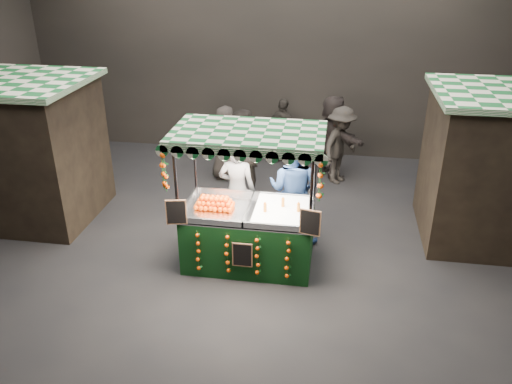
# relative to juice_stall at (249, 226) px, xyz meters

# --- Properties ---
(ground) EXTENTS (12.00, 12.00, 0.00)m
(ground) POSITION_rel_juice_stall_xyz_m (-0.15, 0.05, -0.70)
(ground) COLOR black
(ground) RESTS_ON ground
(market_hall) EXTENTS (12.10, 10.10, 5.05)m
(market_hall) POSITION_rel_juice_stall_xyz_m (-0.15, 0.05, 2.68)
(market_hall) COLOR black
(market_hall) RESTS_ON ground
(neighbour_stall_left) EXTENTS (3.00, 2.20, 2.60)m
(neighbour_stall_left) POSITION_rel_juice_stall_xyz_m (-4.55, 1.05, 0.61)
(neighbour_stall_left) COLOR black
(neighbour_stall_left) RESTS_ON ground
(juice_stall) EXTENTS (2.32, 1.37, 2.25)m
(juice_stall) POSITION_rel_juice_stall_xyz_m (0.00, 0.00, 0.00)
(juice_stall) COLOR black
(juice_stall) RESTS_ON ground
(vendor_grey) EXTENTS (0.64, 0.42, 1.74)m
(vendor_grey) POSITION_rel_juice_stall_xyz_m (-0.36, 0.89, 0.17)
(vendor_grey) COLOR slate
(vendor_grey) RESTS_ON ground
(vendor_blue) EXTENTS (1.09, 0.95, 1.90)m
(vendor_blue) POSITION_rel_juice_stall_xyz_m (0.62, 0.88, 0.25)
(vendor_blue) COLOR navy
(vendor_blue) RESTS_ON ground
(shopper_0) EXTENTS (0.69, 0.61, 1.60)m
(shopper_0) POSITION_rel_juice_stall_xyz_m (-3.60, 2.25, 0.10)
(shopper_0) COLOR #2E2725
(shopper_0) RESTS_ON ground
(shopper_1) EXTENTS (1.10, 1.00, 1.84)m
(shopper_1) POSITION_rel_juice_stall_xyz_m (-0.49, 2.31, 0.22)
(shopper_1) COLOR black
(shopper_1) RESTS_ON ground
(shopper_2) EXTENTS (0.98, 0.71, 1.54)m
(shopper_2) POSITION_rel_juice_stall_xyz_m (0.05, 4.33, 0.07)
(shopper_2) COLOR #292521
(shopper_2) RESTS_ON ground
(shopper_3) EXTENTS (1.08, 1.25, 1.67)m
(shopper_3) POSITION_rel_juice_stall_xyz_m (1.36, 3.44, 0.14)
(shopper_3) COLOR #282420
(shopper_3) RESTS_ON ground
(shopper_4) EXTENTS (0.87, 0.64, 1.62)m
(shopper_4) POSITION_rel_juice_stall_xyz_m (-1.07, 3.26, 0.11)
(shopper_4) COLOR #2C2723
(shopper_4) RESTS_ON ground
(shopper_5) EXTENTS (1.37, 1.70, 1.81)m
(shopper_5) POSITION_rel_juice_stall_xyz_m (1.18, 3.79, 0.21)
(shopper_5) COLOR #2A2422
(shopper_5) RESTS_ON ground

